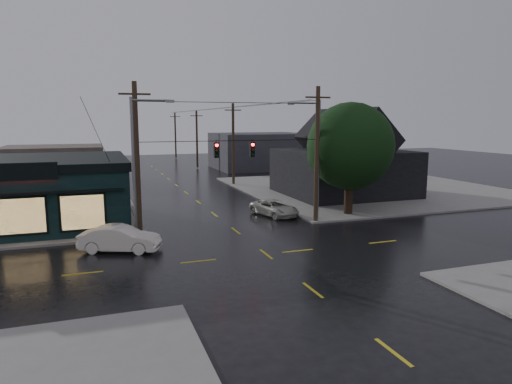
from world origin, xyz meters
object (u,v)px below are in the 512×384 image
object	(u,v)px
corner_tree	(350,146)
utility_pole_nw	(140,237)
suv_silver	(274,208)
utility_pole_ne	(315,222)
sedan_cream	(120,239)

from	to	relation	value
corner_tree	utility_pole_nw	xyz separation A→B (m)	(-16.75, -1.53, -5.63)
corner_tree	suv_silver	xyz separation A→B (m)	(-5.76, 1.85, -4.99)
utility_pole_ne	suv_silver	bearing A→B (deg)	120.69
corner_tree	utility_pole_ne	distance (m)	6.93
corner_tree	sedan_cream	size ratio (longest dim) A/B	1.92
sedan_cream	utility_pole_nw	bearing A→B (deg)	-2.82
utility_pole_nw	suv_silver	world-z (taller)	utility_pole_nw
sedan_cream	corner_tree	bearing A→B (deg)	-53.40
suv_silver	sedan_cream	bearing A→B (deg)	-169.10
utility_pole_ne	suv_silver	size ratio (longest dim) A/B	2.21
utility_pole_nw	suv_silver	distance (m)	11.52
utility_pole_nw	sedan_cream	size ratio (longest dim) A/B	2.16
corner_tree	utility_pole_nw	bearing A→B (deg)	-174.79
suv_silver	corner_tree	bearing A→B (deg)	-34.23
utility_pole_nw	sedan_cream	distance (m)	3.45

